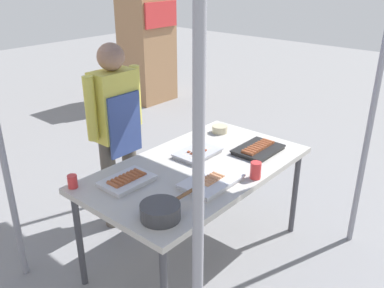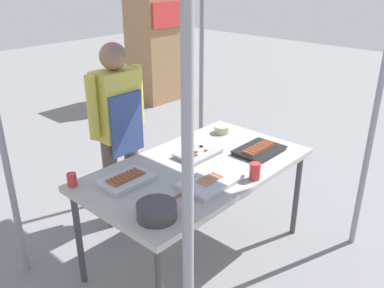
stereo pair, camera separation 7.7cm
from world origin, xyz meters
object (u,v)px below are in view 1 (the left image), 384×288
at_px(drink_cup_by_wok, 72,181).
at_px(neighbor_stall_left, 147,47).
at_px(tray_pork_links, 258,149).
at_px(cooking_wok, 161,211).
at_px(condiment_bowl, 220,129).
at_px(stall_table, 197,173).
at_px(drink_cup_near_edge, 256,170).
at_px(tray_meat_skewers, 198,153).
at_px(vendor_woman, 116,123).
at_px(tray_spring_rolls, 211,181).
at_px(tray_grilled_sausages, 127,180).

distance_m(drink_cup_by_wok, neighbor_stall_left, 4.23).
xyz_separation_m(tray_pork_links, cooking_wok, (-1.09, -0.07, 0.03)).
distance_m(condiment_bowl, neighbor_stall_left, 3.44).
relative_size(stall_table, cooking_wok, 4.18).
xyz_separation_m(drink_cup_near_edge, neighbor_stall_left, (2.39, 3.52, 0.04)).
distance_m(cooking_wok, drink_cup_near_edge, 0.74).
relative_size(tray_meat_skewers, cooking_wok, 0.85).
xyz_separation_m(stall_table, vendor_woman, (-0.05, 0.79, 0.18)).
distance_m(tray_pork_links, tray_spring_rolls, 0.61).
height_order(tray_spring_rolls, condiment_bowl, condiment_bowl).
bearing_deg(drink_cup_by_wok, drink_cup_near_edge, -43.18).
relative_size(tray_grilled_sausages, cooking_wok, 0.85).
relative_size(tray_grilled_sausages, neighbor_stall_left, 0.19).
bearing_deg(vendor_woman, stall_table, 93.53).
height_order(tray_spring_rolls, drink_cup_near_edge, drink_cup_near_edge).
distance_m(tray_spring_rolls, cooking_wok, 0.48).
relative_size(stall_table, tray_pork_links, 4.46).
distance_m(stall_table, neighbor_stall_left, 4.00).
relative_size(condiment_bowl, neighbor_stall_left, 0.07).
bearing_deg(neighbor_stall_left, drink_cup_by_wok, -139.80).
bearing_deg(condiment_bowl, tray_spring_rolls, -146.24).
xyz_separation_m(tray_pork_links, condiment_bowl, (0.12, 0.44, 0.01)).
bearing_deg(condiment_bowl, vendor_woman, 140.12).
xyz_separation_m(tray_pork_links, neighbor_stall_left, (2.02, 3.31, 0.08)).
distance_m(drink_cup_near_edge, drink_cup_by_wok, 1.15).
distance_m(tray_meat_skewers, vendor_woman, 0.71).
distance_m(tray_pork_links, neighbor_stall_left, 3.88).
distance_m(tray_grilled_sausages, condiment_bowl, 1.07).
distance_m(tray_grilled_sausages, tray_spring_rolls, 0.53).
bearing_deg(cooking_wok, tray_spring_rolls, 3.56).
distance_m(tray_pork_links, cooking_wok, 1.09).
height_order(tray_grilled_sausages, tray_spring_rolls, tray_grilled_sausages).
height_order(stall_table, cooking_wok, cooking_wok).
distance_m(cooking_wok, neighbor_stall_left, 4.60).
height_order(tray_meat_skewers, condiment_bowl, condiment_bowl).
xyz_separation_m(tray_grilled_sausages, tray_spring_rolls, (0.34, -0.41, -0.00)).
bearing_deg(cooking_wok, tray_pork_links, 3.73).
bearing_deg(tray_spring_rolls, cooking_wok, -176.44).
bearing_deg(drink_cup_by_wok, tray_pork_links, -25.74).
height_order(stall_table, drink_cup_near_edge, drink_cup_near_edge).
relative_size(tray_spring_rolls, drink_cup_near_edge, 3.47).
relative_size(cooking_wok, drink_cup_near_edge, 3.39).
bearing_deg(tray_grilled_sausages, vendor_woman, 54.89).
distance_m(tray_pork_links, vendor_woman, 1.11).
bearing_deg(tray_pork_links, drink_cup_near_edge, -150.08).
height_order(tray_grilled_sausages, drink_cup_by_wok, drink_cup_by_wok).
height_order(drink_cup_near_edge, vendor_woman, vendor_woman).
bearing_deg(drink_cup_near_edge, tray_meat_skewers, 87.43).
distance_m(tray_meat_skewers, cooking_wok, 0.84).
height_order(stall_table, neighbor_stall_left, neighbor_stall_left).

